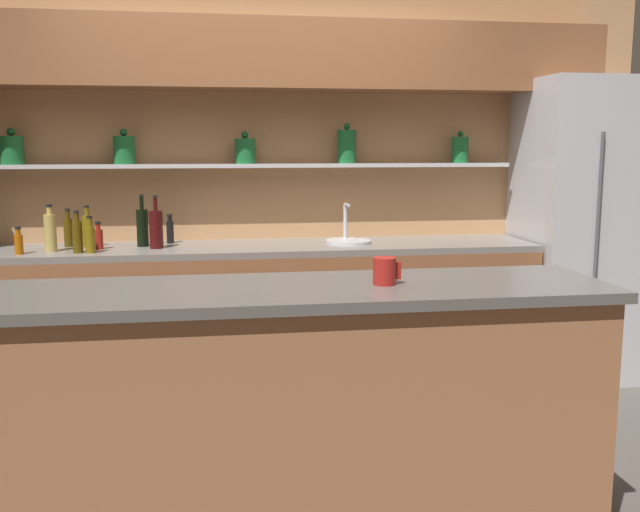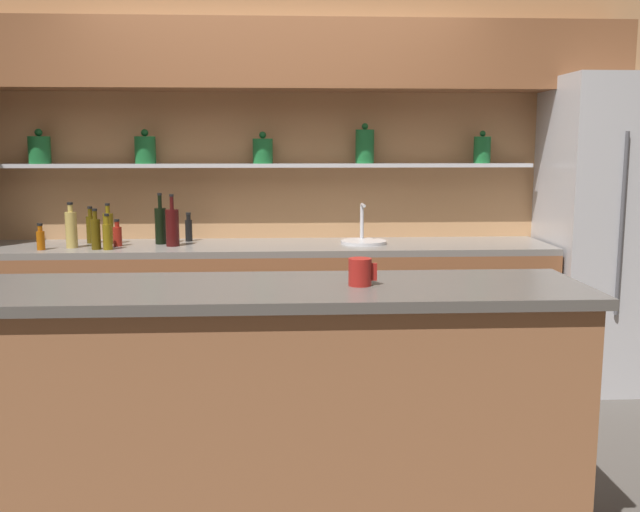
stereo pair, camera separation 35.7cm
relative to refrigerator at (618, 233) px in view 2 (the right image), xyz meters
name	(u,v)px [view 2 (the right image)]	position (x,y,z in m)	size (l,w,h in m)	color
ground_plane	(280,471)	(-2.16, -1.20, -0.98)	(12.00, 12.00, 0.00)	#4C4742
back_wall_unit	(278,143)	(-2.16, 0.33, 0.57)	(5.20, 0.44, 2.60)	tan
back_counter_unit	(261,316)	(-2.28, 0.04, -0.52)	(3.65, 0.62, 0.92)	brown
island_counter	(279,415)	(-2.16, -1.80, -0.47)	(2.32, 0.61, 1.02)	#99603D
refrigerator	(618,233)	(0.00, 0.00, 0.00)	(0.88, 0.73, 1.96)	#B7B7BC
sink_fixture	(363,240)	(-1.63, 0.05, -0.04)	(0.29, 0.29, 0.25)	#B7B7BC
bottle_spirit_0	(71,229)	(-3.42, -0.05, 0.06)	(0.07, 0.07, 0.28)	tan
bottle_wine_1	(161,225)	(-2.91, 0.10, 0.06)	(0.07, 0.07, 0.32)	black
bottle_sauce_2	(41,239)	(-3.58, -0.13, 0.01)	(0.05, 0.05, 0.16)	#9E4C0A
bottle_sauce_3	(189,229)	(-2.75, 0.22, 0.02)	(0.05, 0.05, 0.19)	black
bottle_oil_4	(108,228)	(-3.23, 0.11, 0.04)	(0.06, 0.06, 0.26)	brown
bottle_oil_5	(96,233)	(-3.25, -0.12, 0.04)	(0.06, 0.06, 0.25)	#47380A
bottle_wine_6	(172,227)	(-2.82, 0.00, 0.06)	(0.08, 0.08, 0.32)	#380C0C
bottle_oil_7	(91,228)	(-3.36, 0.16, 0.04)	(0.05, 0.05, 0.23)	#47380A
bottle_sauce_8	(117,235)	(-3.16, 0.01, 0.01)	(0.05, 0.05, 0.17)	maroon
bottle_oil_9	(108,235)	(-3.18, -0.14, 0.03)	(0.06, 0.06, 0.22)	brown
coffee_mug	(360,272)	(-1.85, -1.81, 0.09)	(0.11, 0.09, 0.10)	maroon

